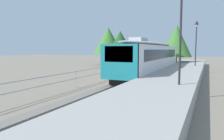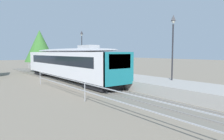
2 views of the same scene
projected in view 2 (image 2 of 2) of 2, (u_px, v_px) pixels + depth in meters
ground_plane at (82, 98)px, 14.27m from camera, size 160.00×160.00×0.00m
track_rails at (115, 93)px, 16.08m from camera, size 3.20×60.00×0.14m
commuter_train at (68, 62)px, 22.76m from camera, size 2.82×18.74×3.74m
station_platform at (144, 84)px, 18.00m from camera, size 3.90×60.00×0.90m
platform_lamp_mid_platform at (173, 35)px, 16.54m from camera, size 0.34×0.34×5.35m
platform_lamp_far_end at (82, 42)px, 28.67m from camera, size 0.34×0.34×5.35m
tree_behind_carpark at (40, 46)px, 33.04m from camera, size 4.79×4.79×6.82m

